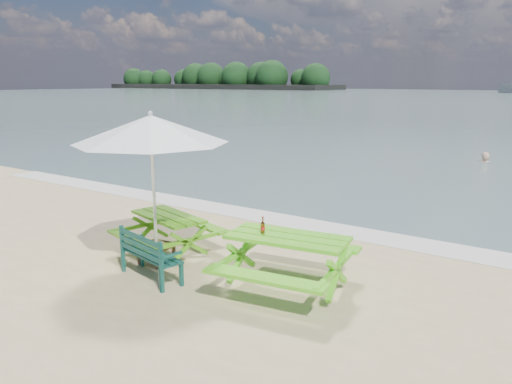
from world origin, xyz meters
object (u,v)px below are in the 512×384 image
Objects in this scene: patio_umbrella at (151,129)px; side_table at (157,253)px; park_bench at (151,265)px; swimmer at (483,174)px; beer_bottle at (263,228)px; picnic_table_right at (287,264)px; picnic_table_left at (169,235)px.

side_table is at bearing 0.00° from patio_umbrella.
patio_umbrella is at bearing 128.61° from park_bench.
patio_umbrella is at bearing -99.73° from swimmer.
beer_bottle is (1.62, 0.76, 0.70)m from park_bench.
picnic_table_right is 2.19m from park_bench.
beer_bottle is 0.15× the size of swimmer.
swimmer is at bearing 87.94° from beer_bottle.
patio_umbrella reaches higher than swimmer.
picnic_table_right is 2.47m from side_table.
picnic_table_left is 14.93m from swimmer.
swimmer is (2.76, 14.64, -0.85)m from picnic_table_left.
picnic_table_right is at bearing 23.09° from park_bench.
park_bench is at bearing -156.91° from picnic_table_right.
patio_umbrella reaches higher than picnic_table_left.
picnic_table_left is at bearing 120.19° from park_bench.
beer_bottle is (2.22, -0.26, 0.58)m from picnic_table_left.
picnic_table_right is at bearing -90.60° from swimmer.
side_table is at bearing 128.61° from park_bench.
picnic_table_right is at bearing 13.47° from beer_bottle.
beer_bottle is (2.06, 0.22, -1.39)m from patio_umbrella.
swimmer reaches higher than side_table.
side_table is at bearing -99.73° from swimmer.
picnic_table_right is at bearing 7.24° from patio_umbrella.
picnic_table_left is 2.03m from patio_umbrella.
park_bench reaches higher than picnic_table_left.
picnic_table_left is 7.96× the size of beer_bottle.
park_bench is (0.60, -1.03, -0.11)m from picnic_table_left.
picnic_table_left is at bearing 176.24° from picnic_table_right.
side_table is (-2.44, -0.31, -0.23)m from picnic_table_right.
beer_bottle is at bearing -6.75° from picnic_table_left.
picnic_table_right reaches higher than picnic_table_left.
park_bench reaches higher than side_table.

